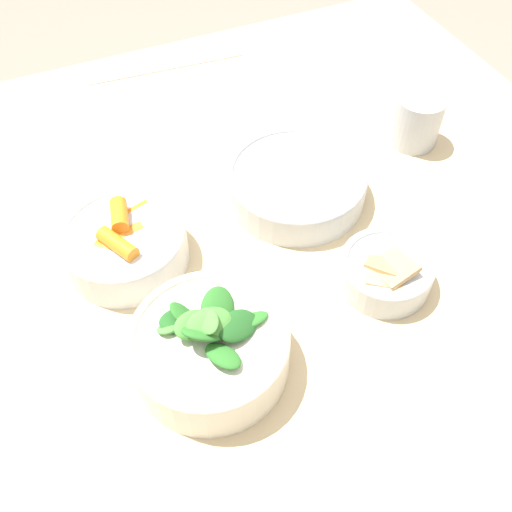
# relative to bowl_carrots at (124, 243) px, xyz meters

# --- Properties ---
(ground_plane) EXTENTS (10.00, 10.00, 0.00)m
(ground_plane) POSITION_rel_bowl_carrots_xyz_m (0.17, -0.03, -0.79)
(ground_plane) COLOR gray
(dining_table) EXTENTS (1.12, 1.02, 0.76)m
(dining_table) POSITION_rel_bowl_carrots_xyz_m (0.17, -0.03, -0.14)
(dining_table) COLOR beige
(dining_table) RESTS_ON ground_plane
(bowl_carrots) EXTENTS (0.16, 0.16, 0.07)m
(bowl_carrots) POSITION_rel_bowl_carrots_xyz_m (0.00, 0.00, 0.00)
(bowl_carrots) COLOR silver
(bowl_carrots) RESTS_ON dining_table
(bowl_greens) EXTENTS (0.18, 0.18, 0.10)m
(bowl_greens) POSITION_rel_bowl_carrots_xyz_m (0.05, -0.19, 0.01)
(bowl_greens) COLOR silver
(bowl_greens) RESTS_ON dining_table
(bowl_beans_hotdog) EXTENTS (0.20, 0.20, 0.05)m
(bowl_beans_hotdog) POSITION_rel_bowl_carrots_xyz_m (0.25, 0.02, -0.01)
(bowl_beans_hotdog) COLOR silver
(bowl_beans_hotdog) RESTS_ON dining_table
(bowl_cookies) EXTENTS (0.12, 0.12, 0.06)m
(bowl_cookies) POSITION_rel_bowl_carrots_xyz_m (0.29, -0.17, -0.01)
(bowl_cookies) COLOR silver
(bowl_cookies) RESTS_ON dining_table
(ruler) EXTENTS (0.29, 0.05, 0.00)m
(ruler) POSITION_rel_bowl_carrots_xyz_m (0.19, 0.41, -0.03)
(ruler) COLOR silver
(ruler) RESTS_ON dining_table
(cup) EXTENTS (0.07, 0.07, 0.08)m
(cup) POSITION_rel_bowl_carrots_xyz_m (0.48, 0.05, 0.01)
(cup) COLOR #B2B7C1
(cup) RESTS_ON dining_table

